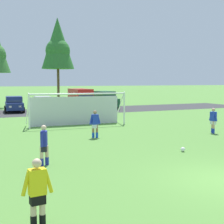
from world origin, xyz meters
name	(u,v)px	position (x,y,z in m)	size (l,w,h in m)	color
ground_plane	(82,126)	(0.00, 15.00, 0.00)	(400.00, 400.00, 0.00)	#518438
parking_lot_strip	(46,112)	(0.00, 27.33, 0.00)	(52.00, 8.40, 0.01)	#333335
soccer_ball	(183,149)	(1.46, 4.35, 0.11)	(0.22, 0.22, 0.22)	white
soccer_goal	(76,108)	(-0.28, 15.46, 1.29)	(7.50, 2.28, 2.57)	white
referee	(37,194)	(-6.54, -0.94, 0.82)	(0.74, 0.27, 1.64)	beige
player_striker_near	(44,145)	(-5.18, 4.54, 0.82)	(0.40, 0.69, 1.64)	beige
player_midfield_center	(213,121)	(6.64, 8.12, 0.82)	(0.29, 0.75, 1.64)	tan
player_winger_left	(95,124)	(-0.99, 9.69, 0.82)	(0.75, 0.30, 1.64)	#936B4C
parked_car_slot_left	(14,104)	(-3.23, 28.45, 0.88)	(2.29, 4.33, 1.72)	navy
parked_car_slot_center_left	(43,104)	(-0.37, 27.10, 0.88)	(2.23, 4.30, 1.72)	#B2B2BC
parked_car_slot_center	(81,99)	(3.79, 26.46, 1.34)	(2.29, 4.85, 2.52)	red
parked_car_slot_center_right	(105,100)	(7.53, 28.27, 1.11)	(2.19, 4.63, 2.16)	#194C2D
tree_mid_left	(58,45)	(4.19, 37.60, 8.54)	(4.65, 4.65, 12.41)	brown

